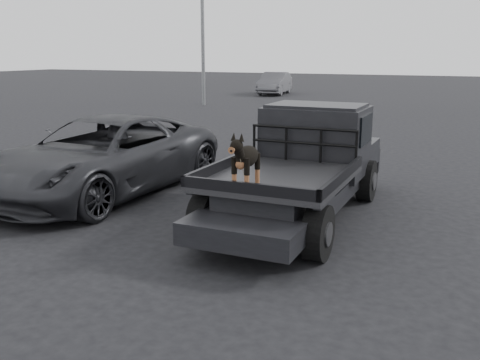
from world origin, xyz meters
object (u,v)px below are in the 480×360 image
at_px(distant_car_a, 275,83).
at_px(parked_suv, 103,156).
at_px(flatbed_ute, 298,190).
at_px(dog, 246,161).

bearing_deg(distant_car_a, parked_suv, -85.10).
bearing_deg(distant_car_a, flatbed_ute, -76.77).
relative_size(parked_suv, distant_car_a, 1.24).
relative_size(flatbed_ute, distant_car_a, 1.26).
relative_size(flatbed_ute, parked_suv, 1.02).
xyz_separation_m(dog, distant_car_a, (-9.55, 26.56, -0.59)).
bearing_deg(dog, flatbed_ute, 85.97).
relative_size(dog, distant_car_a, 0.17).
xyz_separation_m(parked_suv, distant_car_a, (-5.75, 24.74, -0.03)).
distance_m(flatbed_ute, distant_car_a, 26.53).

